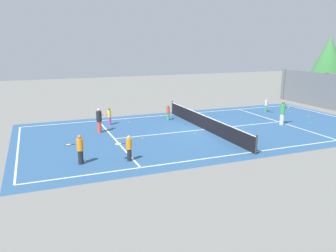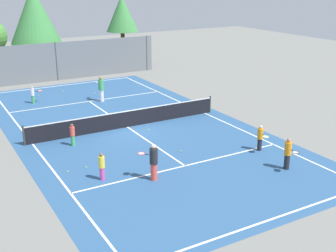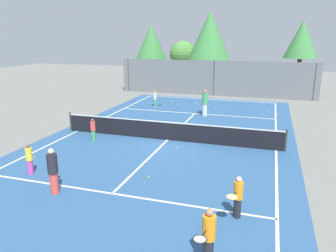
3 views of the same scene
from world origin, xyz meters
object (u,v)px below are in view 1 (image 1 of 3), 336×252
at_px(tennis_ball_4, 129,122).
at_px(player_5, 168,113).
at_px(player_1, 109,116).
at_px(player_3, 80,149).
at_px(player_2, 129,148).
at_px(tennis_ball_9, 126,120).
at_px(tennis_ball_2, 222,127).
at_px(tennis_ball_11, 310,122).
at_px(player_0, 282,112).
at_px(tennis_ball_7, 213,128).
at_px(tennis_ball_1, 142,139).
at_px(tennis_ball_5, 290,112).
at_px(tennis_ball_8, 195,133).
at_px(ball_crate, 209,124).
at_px(tennis_ball_3, 196,113).
at_px(player_4, 99,120).
at_px(tennis_ball_6, 309,116).
at_px(player_6, 266,105).

bearing_deg(tennis_ball_4, player_5, 82.66).
xyz_separation_m(player_1, player_3, (7.76, -3.17, 0.14)).
height_order(player_2, tennis_ball_9, player_2).
distance_m(tennis_ball_2, tennis_ball_11, 7.01).
bearing_deg(tennis_ball_11, player_0, -99.18).
relative_size(player_1, tennis_ball_7, 19.00).
bearing_deg(tennis_ball_1, tennis_ball_5, 103.29).
bearing_deg(tennis_ball_1, tennis_ball_8, 88.87).
xyz_separation_m(player_1, player_2, (8.21, -0.80, 0.05)).
bearing_deg(tennis_ball_11, ball_crate, -104.78).
bearing_deg(tennis_ball_3, ball_crate, -15.23).
bearing_deg(tennis_ball_9, tennis_ball_1, -4.63).
distance_m(tennis_ball_1, tennis_ball_9, 5.73).
bearing_deg(player_0, player_3, -78.38).
bearing_deg(tennis_ball_7, tennis_ball_9, -133.45).
bearing_deg(tennis_ball_4, player_4, -51.08).
bearing_deg(tennis_ball_5, tennis_ball_6, 7.31).
xyz_separation_m(tennis_ball_2, tennis_ball_6, (-0.55, 8.55, 0.00)).
height_order(player_3, tennis_ball_7, player_3).
distance_m(player_2, player_5, 9.65).
xyz_separation_m(player_1, tennis_ball_4, (-0.20, 1.54, -0.61)).
bearing_deg(player_1, tennis_ball_1, 12.74).
bearing_deg(player_5, tennis_ball_7, 29.66).
height_order(tennis_ball_2, tennis_ball_7, same).
height_order(tennis_ball_6, tennis_ball_9, same).
bearing_deg(tennis_ball_7, tennis_ball_2, 93.44).
bearing_deg(player_0, tennis_ball_6, 110.66).
relative_size(player_2, player_3, 0.89).
distance_m(player_2, tennis_ball_3, 13.11).
bearing_deg(player_3, tennis_ball_7, 112.44).
distance_m(tennis_ball_4, tennis_ball_8, 5.84).
bearing_deg(tennis_ball_9, player_4, -40.99).
xyz_separation_m(player_3, tennis_ball_11, (-2.70, 17.41, -0.74)).
relative_size(player_6, tennis_ball_9, 18.16).
height_order(player_1, tennis_ball_7, player_1).
bearing_deg(tennis_ball_11, player_4, -101.51).
distance_m(tennis_ball_7, tennis_ball_11, 7.77).
relative_size(player_1, tennis_ball_2, 19.00).
height_order(player_1, tennis_ball_8, player_1).
bearing_deg(tennis_ball_2, player_0, 77.57).
xyz_separation_m(player_5, tennis_ball_7, (3.54, 2.02, -0.58)).
height_order(player_0, player_2, player_0).
height_order(tennis_ball_9, tennis_ball_11, same).
bearing_deg(tennis_ball_3, player_4, -68.64).
bearing_deg(player_1, player_2, -5.59).
relative_size(tennis_ball_2, tennis_ball_7, 1.00).
height_order(player_0, tennis_ball_2, player_0).
bearing_deg(tennis_ball_7, ball_crate, 176.43).
bearing_deg(player_4, tennis_ball_9, 139.01).
bearing_deg(player_0, player_6, 156.20).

